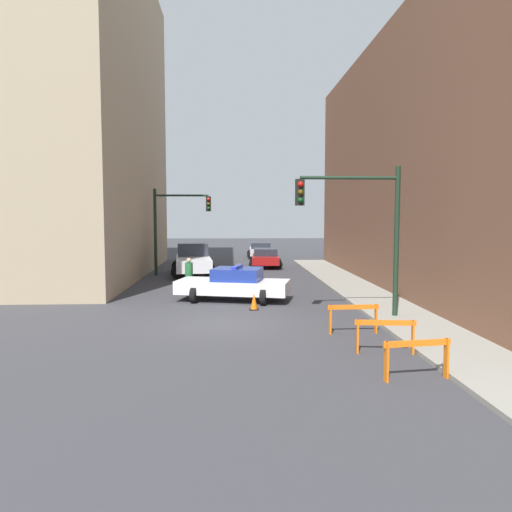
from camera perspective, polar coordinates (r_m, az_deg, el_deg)
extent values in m
plane|color=#38383D|center=(16.90, -3.31, -7.76)|extent=(120.00, 120.00, 0.00)
cube|color=gray|center=(17.95, 17.06, -7.03)|extent=(2.40, 44.00, 0.12)
cube|color=tan|center=(33.34, -25.03, 14.43)|extent=(14.00, 20.00, 19.02)
cube|color=brown|center=(27.98, 25.80, 9.64)|extent=(12.00, 28.00, 12.53)
cylinder|color=black|center=(18.04, 15.76, 1.59)|extent=(0.18, 0.18, 5.20)
cylinder|color=black|center=(17.58, 10.61, 8.78)|extent=(3.40, 0.12, 0.12)
cube|color=black|center=(17.24, 5.04, 7.26)|extent=(0.30, 0.22, 0.90)
sphere|color=red|center=(17.11, 5.11, 8.18)|extent=(0.18, 0.18, 0.18)
sphere|color=#4C3D0C|center=(17.10, 5.10, 7.28)|extent=(0.18, 0.18, 0.18)
sphere|color=#0C4219|center=(17.09, 5.10, 6.38)|extent=(0.18, 0.18, 0.18)
cylinder|color=black|center=(30.62, -11.43, 2.69)|extent=(0.18, 0.18, 5.20)
cylinder|color=black|center=(30.43, -8.50, 6.86)|extent=(3.20, 0.12, 0.12)
cube|color=black|center=(30.30, -5.45, 5.95)|extent=(0.30, 0.22, 0.90)
sphere|color=red|center=(30.16, -5.47, 6.47)|extent=(0.18, 0.18, 0.18)
sphere|color=#4C3D0C|center=(30.15, -5.47, 5.96)|extent=(0.18, 0.18, 0.18)
sphere|color=#0C4219|center=(30.15, -5.46, 5.45)|extent=(0.18, 0.18, 0.18)
cube|color=white|center=(21.24, -2.65, -3.52)|extent=(5.00, 2.90, 0.55)
cube|color=navy|center=(21.13, -2.16, -2.09)|extent=(2.30, 2.05, 0.52)
cylinder|color=black|center=(20.86, -7.09, -4.46)|extent=(0.37, 0.69, 0.66)
cylinder|color=black|center=(22.47, -5.77, -3.79)|extent=(0.37, 0.69, 0.66)
cylinder|color=black|center=(20.17, 0.84, -4.74)|extent=(0.37, 0.69, 0.66)
cylinder|color=black|center=(21.83, 1.61, -4.02)|extent=(0.37, 0.69, 0.66)
cube|color=#2633BF|center=(21.09, -2.16, -1.23)|extent=(0.52, 1.39, 0.12)
cube|color=silver|center=(30.29, -7.18, -0.79)|extent=(2.53, 5.57, 0.70)
cube|color=#2D333D|center=(31.30, -7.24, 0.77)|extent=(2.00, 1.90, 0.80)
cylinder|color=black|center=(31.98, -8.89, -1.14)|extent=(0.82, 0.34, 0.80)
cylinder|color=black|center=(32.02, -5.60, -1.10)|extent=(0.82, 0.34, 0.80)
cylinder|color=black|center=(28.65, -8.92, -1.83)|extent=(0.82, 0.34, 0.80)
cylinder|color=black|center=(28.70, -5.25, -1.78)|extent=(0.82, 0.34, 0.80)
cube|color=maroon|center=(34.72, 1.10, -0.34)|extent=(2.05, 4.40, 0.52)
cube|color=#232833|center=(34.51, 1.10, 0.46)|extent=(1.69, 1.90, 0.48)
cylinder|color=black|center=(36.08, -0.24, -0.56)|extent=(0.63, 0.26, 0.62)
cylinder|color=black|center=(36.09, 2.39, -0.56)|extent=(0.63, 0.26, 0.62)
cylinder|color=black|center=(33.42, -0.30, -0.99)|extent=(0.63, 0.26, 0.62)
cylinder|color=black|center=(33.44, 2.54, -0.99)|extent=(0.63, 0.26, 0.62)
cube|color=silver|center=(41.94, 0.52, 0.55)|extent=(1.91, 4.35, 0.52)
cube|color=#232833|center=(41.74, 0.53, 1.21)|extent=(1.63, 1.85, 0.48)
cylinder|color=black|center=(43.27, -0.64, 0.33)|extent=(0.63, 0.24, 0.62)
cylinder|color=black|center=(43.33, 1.55, 0.33)|extent=(0.63, 0.24, 0.62)
cylinder|color=black|center=(40.61, -0.59, 0.04)|extent=(0.63, 0.24, 0.62)
cylinder|color=black|center=(40.67, 1.75, 0.04)|extent=(0.63, 0.24, 0.62)
cylinder|color=#382D23|center=(23.38, -7.65, -3.27)|extent=(0.40, 0.40, 0.82)
cylinder|color=#236633|center=(23.29, -7.67, -1.52)|extent=(0.51, 0.51, 0.62)
sphere|color=tan|center=(23.25, -7.69, -0.49)|extent=(0.31, 0.31, 0.22)
cube|color=orange|center=(11.73, 17.95, -9.47)|extent=(1.59, 0.27, 0.14)
cube|color=orange|center=(11.50, 14.69, -11.62)|extent=(0.07, 0.17, 0.90)
cube|color=orange|center=(12.18, 20.93, -10.87)|extent=(0.07, 0.17, 0.90)
cube|color=orange|center=(13.64, 14.58, -7.39)|extent=(1.60, 0.23, 0.14)
cube|color=orange|center=(13.60, 11.53, -9.00)|extent=(0.07, 0.16, 0.90)
cube|color=orange|center=(13.88, 17.50, -8.85)|extent=(0.07, 0.16, 0.90)
cube|color=orange|center=(15.67, 11.07, -5.74)|extent=(1.60, 0.11, 0.14)
cube|color=orange|center=(15.56, 8.48, -7.21)|extent=(0.06, 0.16, 0.90)
cube|color=orange|center=(15.96, 13.55, -6.99)|extent=(0.06, 0.16, 0.90)
cube|color=black|center=(19.32, -0.23, -6.11)|extent=(0.36, 0.36, 0.04)
cone|color=#F2600C|center=(19.26, -0.23, -5.15)|extent=(0.28, 0.28, 0.62)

